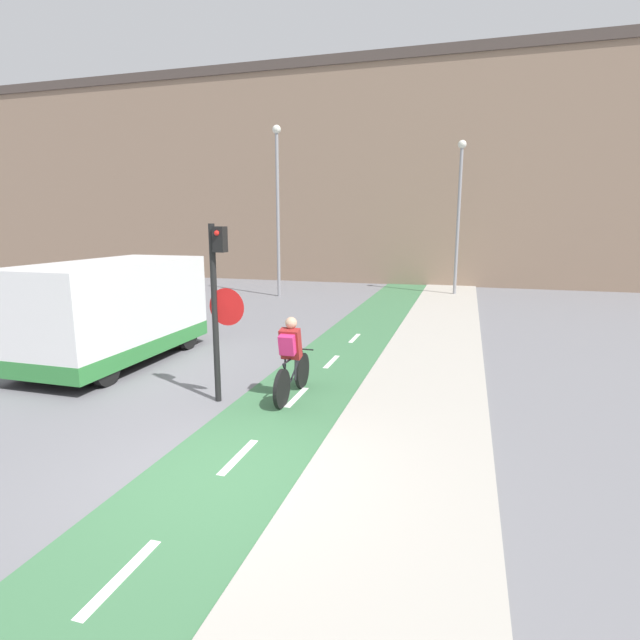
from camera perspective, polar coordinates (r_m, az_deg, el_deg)
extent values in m
plane|color=slate|center=(6.92, -11.14, -17.01)|extent=(120.00, 120.00, 0.00)
cube|color=#3D7047|center=(6.91, -11.15, -16.94)|extent=(2.03, 60.00, 0.02)
cube|color=white|center=(5.50, -21.81, -25.60)|extent=(0.12, 1.10, 0.00)
cube|color=white|center=(7.30, -9.29, -15.15)|extent=(0.12, 1.10, 0.00)
cube|color=white|center=(9.43, -2.67, -8.80)|extent=(0.12, 1.10, 0.00)
cube|color=white|center=(11.71, 1.33, -4.78)|extent=(0.12, 1.10, 0.00)
cube|color=white|center=(14.06, 3.98, -2.08)|extent=(0.12, 1.10, 0.00)
cube|color=#A8A399|center=(6.30, 8.21, -19.67)|extent=(2.40, 60.00, 0.05)
cube|color=#89705B|center=(28.81, 10.91, 15.45)|extent=(60.00, 5.00, 10.95)
cube|color=#473D38|center=(29.80, 11.37, 26.48)|extent=(60.00, 5.20, 0.50)
cylinder|color=black|center=(9.07, -11.91, 0.55)|extent=(0.11, 0.11, 3.21)
cube|color=black|center=(8.86, -11.37, 9.02)|extent=(0.20, 0.20, 0.44)
sphere|color=red|center=(8.76, -11.73, 9.70)|extent=(0.09, 0.09, 0.09)
cone|color=red|center=(8.93, -10.64, 1.48)|extent=(0.67, 0.01, 0.67)
cone|color=silver|center=(8.94, -10.62, 1.48)|extent=(0.60, 0.02, 0.60)
cylinder|color=gray|center=(21.93, -4.83, 11.69)|extent=(0.14, 0.14, 6.89)
sphere|color=silver|center=(22.24, -4.99, 20.88)|extent=(0.36, 0.36, 0.36)
cylinder|color=gray|center=(23.03, 15.50, 10.64)|extent=(0.14, 0.14, 6.35)
sphere|color=silver|center=(23.26, 15.94, 18.74)|extent=(0.36, 0.36, 0.36)
cylinder|color=black|center=(8.88, -4.39, -7.84)|extent=(0.07, 0.71, 0.71)
cylinder|color=black|center=(9.90, -2.05, -5.79)|extent=(0.07, 0.71, 0.71)
cylinder|color=black|center=(9.53, -2.73, -5.32)|extent=(0.04, 0.72, 0.44)
cylinder|color=black|center=(9.05, -3.83, -6.13)|extent=(0.04, 0.38, 0.46)
cylinder|color=black|center=(9.31, -3.09, -4.32)|extent=(0.04, 1.06, 0.07)
cylinder|color=black|center=(9.08, -3.90, -7.47)|extent=(0.04, 0.43, 0.05)
cylinder|color=black|center=(9.78, -2.06, -3.34)|extent=(0.46, 0.03, 0.03)
cube|color=maroon|center=(9.12, -3.38, -2.72)|extent=(0.36, 0.31, 0.59)
sphere|color=tan|center=(9.07, -3.32, -0.33)|extent=(0.22, 0.22, 0.22)
cylinder|color=#232328|center=(9.24, -4.01, -5.44)|extent=(0.04, 0.07, 0.44)
cylinder|color=#232328|center=(9.17, -2.83, -5.54)|extent=(0.04, 0.07, 0.44)
cube|color=#DB286B|center=(8.95, -3.77, -2.86)|extent=(0.28, 0.23, 0.39)
cube|color=white|center=(12.46, -22.67, 1.32)|extent=(2.18, 4.73, 2.10)
cube|color=#33843D|center=(12.63, -22.38, -2.56)|extent=(2.19, 4.74, 0.36)
cube|color=black|center=(14.29, -16.90, 4.36)|extent=(1.96, 0.04, 0.70)
cylinder|color=black|center=(14.42, -21.63, -1.18)|extent=(0.18, 0.70, 0.70)
cylinder|color=black|center=(13.31, -14.93, -1.75)|extent=(0.18, 0.70, 0.70)
cylinder|color=black|center=(12.22, -30.46, -4.09)|extent=(0.18, 0.70, 0.70)
cylinder|color=black|center=(10.89, -23.32, -5.16)|extent=(0.18, 0.70, 0.70)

